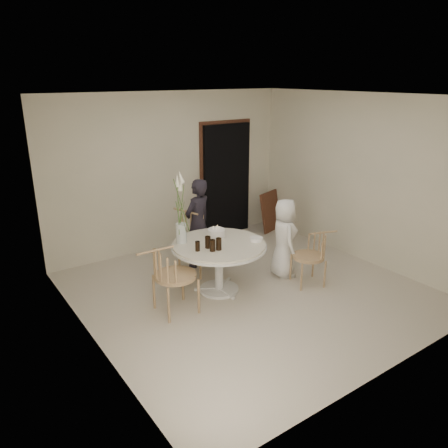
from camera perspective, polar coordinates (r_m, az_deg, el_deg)
ground at (r=6.37m, az=3.28°, el=-8.66°), size 4.50×4.50×0.00m
room_shell at (r=5.80m, az=3.58°, el=5.67°), size 4.50×4.50×4.50m
doorway at (r=8.31m, az=0.32°, el=5.73°), size 1.00×0.10×2.10m
door_trim at (r=8.33m, az=0.16°, el=6.19°), size 1.12×0.03×2.22m
table at (r=6.10m, az=-0.66°, el=-3.52°), size 1.33×1.33×0.73m
picture_frame at (r=8.68m, az=6.08°, el=1.66°), size 0.61×0.35×0.78m
chair_far at (r=6.83m, az=-4.18°, el=-1.06°), size 0.63×0.66×0.96m
chair_right at (r=6.51m, az=11.91°, el=-3.37°), size 0.57×0.54×0.80m
chair_left at (r=5.57m, az=-7.61°, el=-6.11°), size 0.58×0.54×0.94m
girl at (r=6.93m, az=-3.44°, el=0.11°), size 0.60×0.48×1.43m
boy at (r=6.66m, az=7.85°, el=-1.83°), size 0.58×0.70×1.22m
birthday_cake at (r=6.27m, az=-1.00°, el=-1.19°), size 0.25×0.25×0.17m
cola_tumbler_a at (r=5.77m, az=-1.51°, el=-2.83°), size 0.09×0.09×0.16m
cola_tumbler_b at (r=5.81m, az=-0.69°, el=-2.63°), size 0.10×0.10×0.16m
cola_tumbler_c at (r=5.79m, az=-3.48°, el=-2.90°), size 0.08×0.08×0.14m
cola_tumbler_d at (r=5.88m, az=-2.13°, el=-2.39°), size 0.10×0.10×0.16m
plate_stack at (r=6.16m, az=4.23°, el=-1.98°), size 0.24×0.24×0.05m
flower_vase at (r=6.00m, az=-5.67°, el=0.84°), size 0.15×0.15×1.03m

